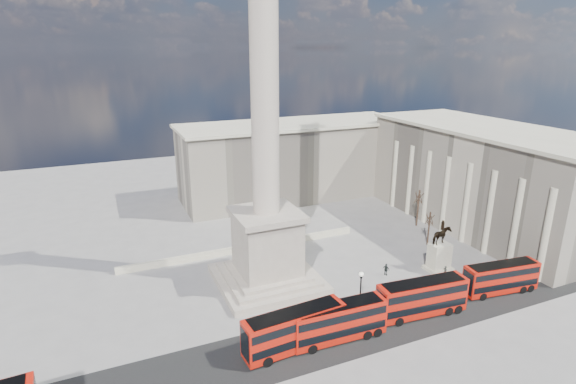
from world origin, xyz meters
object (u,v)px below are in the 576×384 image
(nelsons_column, at_px, (266,197))
(victorian_lamp, at_px, (360,292))
(red_bus_d, at_px, (501,277))
(pedestrian_standing, at_px, (477,275))
(red_bus_b, at_px, (339,321))
(red_bus_a, at_px, (295,330))
(equestrian_statue, at_px, (440,253))
(pedestrian_crossing, at_px, (386,269))
(red_bus_c, at_px, (422,297))
(pedestrian_walking, at_px, (446,271))

(nelsons_column, xyz_separation_m, victorian_lamp, (7.11, -13.13, -9.10))
(red_bus_d, relative_size, pedestrian_standing, 6.16)
(nelsons_column, xyz_separation_m, red_bus_b, (2.74, -15.69, -10.51))
(red_bus_a, height_order, equestrian_statue, equestrian_statue)
(nelsons_column, relative_size, pedestrian_standing, 28.29)
(red_bus_d, xyz_separation_m, pedestrian_crossing, (-11.46, 10.23, -1.32))
(red_bus_d, distance_m, victorian_lamp, 21.31)
(nelsons_column, bearing_deg, red_bus_a, -99.40)
(red_bus_d, bearing_deg, nelsons_column, 158.68)
(nelsons_column, height_order, equestrian_statue, nelsons_column)
(red_bus_d, bearing_deg, victorian_lamp, -178.67)
(nelsons_column, xyz_separation_m, red_bus_a, (-2.53, -15.26, -10.41))
(nelsons_column, xyz_separation_m, pedestrian_crossing, (16.79, -5.01, -11.98))
(red_bus_b, distance_m, red_bus_d, 25.52)
(equestrian_statue, distance_m, pedestrian_crossing, 8.64)
(red_bus_c, bearing_deg, pedestrian_standing, 21.53)
(red_bus_a, height_order, red_bus_b, red_bus_a)
(red_bus_a, bearing_deg, red_bus_c, -4.87)
(nelsons_column, xyz_separation_m, pedestrian_walking, (24.78, -8.58, -12.16))
(pedestrian_crossing, bearing_deg, victorian_lamp, 100.51)
(red_bus_a, height_order, pedestrian_standing, red_bus_a)
(red_bus_b, distance_m, pedestrian_walking, 23.22)
(equestrian_statue, xyz_separation_m, pedestrian_standing, (2.84, -4.84, -1.90))
(red_bus_d, relative_size, equestrian_statue, 1.35)
(nelsons_column, relative_size, pedestrian_walking, 33.00)
(red_bus_b, xyz_separation_m, victorian_lamp, (4.37, 2.56, 1.41))
(red_bus_a, bearing_deg, pedestrian_walking, 9.35)
(nelsons_column, distance_m, victorian_lamp, 17.49)
(red_bus_a, bearing_deg, red_bus_b, -9.04)
(red_bus_b, height_order, pedestrian_crossing, red_bus_b)
(nelsons_column, relative_size, victorian_lamp, 7.68)
(equestrian_statue, distance_m, pedestrian_walking, 2.81)
(red_bus_b, bearing_deg, equestrian_statue, 23.92)
(nelsons_column, distance_m, pedestrian_standing, 32.50)
(red_bus_d, bearing_deg, red_bus_b, -171.98)
(nelsons_column, height_order, red_bus_c, nelsons_column)
(victorian_lamp, height_order, pedestrian_crossing, victorian_lamp)
(pedestrian_walking, bearing_deg, equestrian_statue, 49.08)
(pedestrian_walking, height_order, pedestrian_standing, pedestrian_standing)
(victorian_lamp, bearing_deg, pedestrian_walking, 14.44)
(victorian_lamp, bearing_deg, red_bus_b, -149.66)
(red_bus_b, height_order, red_bus_c, red_bus_c)
(red_bus_b, distance_m, equestrian_statue, 24.08)
(red_bus_a, distance_m, pedestrian_walking, 28.17)
(red_bus_a, height_order, pedestrian_crossing, red_bus_a)
(pedestrian_standing, bearing_deg, nelsons_column, -37.52)
(red_bus_b, bearing_deg, red_bus_a, 177.25)
(nelsons_column, bearing_deg, red_bus_d, -28.34)
(red_bus_d, relative_size, pedestrian_walking, 7.19)
(red_bus_a, relative_size, red_bus_c, 1.01)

